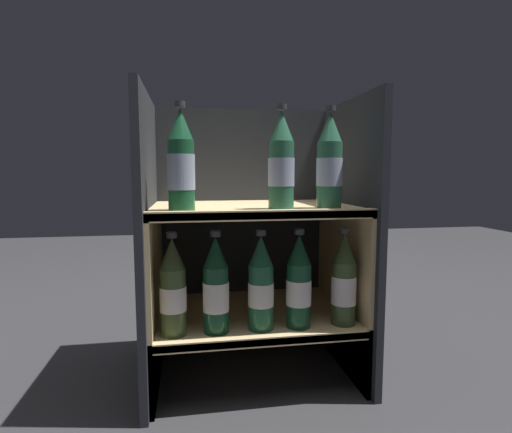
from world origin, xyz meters
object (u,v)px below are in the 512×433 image
object	(u,v)px
bottle_upper_front_0	(181,164)
bottle_lower_front_0	(173,290)
bottle_upper_front_2	(329,164)
bottle_lower_front_3	(299,284)
bottle_lower_front_2	(262,285)
bottle_lower_front_4	(344,282)
bottle_upper_front_1	(281,164)
bottle_lower_front_1	(216,288)

from	to	relation	value
bottle_upper_front_0	bottle_lower_front_0	bearing A→B (deg)	180.00
bottle_upper_front_0	bottle_upper_front_2	size ratio (longest dim) A/B	1.00
bottle_upper_front_0	bottle_lower_front_3	world-z (taller)	bottle_upper_front_0
bottle_upper_front_2	bottle_lower_front_3	bearing A→B (deg)	180.00
bottle_upper_front_2	bottle_lower_front_2	world-z (taller)	bottle_upper_front_2
bottle_lower_front_0	bottle_lower_front_2	xyz separation A→B (m)	(0.23, 0.00, 0.00)
bottle_upper_front_2	bottle_lower_front_3	distance (m)	0.32
bottle_lower_front_0	bottle_lower_front_2	world-z (taller)	same
bottle_upper_front_0	bottle_lower_front_4	distance (m)	0.53
bottle_upper_front_0	bottle_upper_front_2	xyz separation A→B (m)	(0.38, -0.00, 0.00)
bottle_upper_front_0	bottle_upper_front_1	world-z (taller)	same
bottle_upper_front_0	bottle_lower_front_1	world-z (taller)	bottle_upper_front_0
bottle_lower_front_4	bottle_upper_front_2	bearing A→B (deg)	180.00
bottle_lower_front_0	bottle_lower_front_2	bearing A→B (deg)	0.00
bottle_lower_front_4	bottle_lower_front_0	bearing A→B (deg)	180.00
bottle_upper_front_0	bottle_lower_front_0	xyz separation A→B (m)	(-0.03, 0.00, -0.31)
bottle_upper_front_1	bottle_lower_front_4	size ratio (longest dim) A/B	1.00
bottle_lower_front_2	bottle_lower_front_3	bearing A→B (deg)	0.00
bottle_upper_front_0	bottle_lower_front_1	distance (m)	0.32
bottle_lower_front_2	bottle_lower_front_3	size ratio (longest dim) A/B	1.00
bottle_upper_front_1	bottle_lower_front_4	xyz separation A→B (m)	(0.17, 0.00, -0.31)
bottle_upper_front_2	bottle_lower_front_4	world-z (taller)	bottle_upper_front_2
bottle_upper_front_1	bottle_lower_front_2	bearing A→B (deg)	180.00
bottle_upper_front_2	bottle_lower_front_1	xyz separation A→B (m)	(-0.29, 0.00, -0.31)
bottle_upper_front_0	bottle_lower_front_1	xyz separation A→B (m)	(0.08, 0.00, -0.31)
bottle_upper_front_0	bottle_lower_front_1	bearing A→B (deg)	0.00
bottle_upper_front_0	bottle_lower_front_2	size ratio (longest dim) A/B	1.00
bottle_upper_front_1	bottle_lower_front_0	distance (m)	0.42
bottle_upper_front_1	bottle_upper_front_0	bearing A→B (deg)	180.00
bottle_upper_front_0	bottle_lower_front_1	size ratio (longest dim) A/B	1.00
bottle_upper_front_1	bottle_lower_front_1	distance (m)	0.36
bottle_upper_front_0	bottle_upper_front_1	xyz separation A→B (m)	(0.25, -0.00, 0.00)
bottle_upper_front_2	bottle_lower_front_2	distance (m)	0.36
bottle_lower_front_0	bottle_lower_front_2	distance (m)	0.23
bottle_lower_front_3	bottle_lower_front_1	bearing A→B (deg)	180.00
bottle_lower_front_1	bottle_lower_front_2	distance (m)	0.12
bottle_upper_front_2	bottle_lower_front_1	bearing A→B (deg)	180.00
bottle_lower_front_4	bottle_upper_front_0	bearing A→B (deg)	180.00
bottle_upper_front_0	bottle_upper_front_2	world-z (taller)	same
bottle_lower_front_2	bottle_lower_front_4	size ratio (longest dim) A/B	1.00
bottle_lower_front_0	bottle_lower_front_1	distance (m)	0.11
bottle_upper_front_2	bottle_lower_front_4	bearing A→B (deg)	0.00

